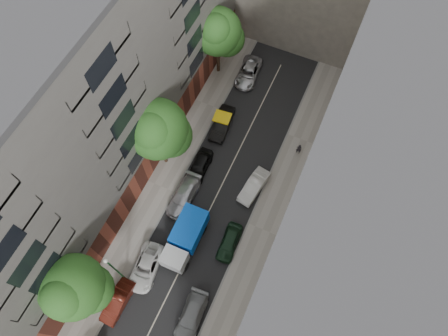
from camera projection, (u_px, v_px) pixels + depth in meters
The scene contains 21 objects.
ground at pixel (211, 208), 39.28m from camera, with size 120.00×120.00×0.00m, color #4C4C49.
road_surface at pixel (211, 208), 39.27m from camera, with size 8.00×44.00×0.02m, color black.
sidewalk_left at pixel (161, 187), 40.22m from camera, with size 3.00×44.00×0.15m, color gray.
sidewalk_right at pixel (263, 230), 38.22m from camera, with size 3.00×44.00×0.15m, color gray.
building_left at pixel (84, 112), 32.32m from camera, with size 8.00×44.00×20.00m, color #4F4C49.
building_right at pixel (347, 217), 28.33m from camera, with size 8.00×44.00×20.00m, color #B4A88C.
tarp_truck at pixel (185, 238), 36.41m from camera, with size 2.43×5.85×2.69m.
car_left_1 at pixel (118, 301), 34.71m from camera, with size 1.42×4.08×1.34m, color #4B170F.
car_left_2 at pixel (146, 267), 36.04m from camera, with size 2.16×4.69×1.30m, color silver.
car_left_3 at pixel (184, 196), 39.07m from camera, with size 2.00×4.91×1.42m, color silver.
car_left_4 at pixel (200, 166), 40.53m from camera, with size 1.68×4.18×1.42m, color black.
car_left_5 at pixel (222, 123), 42.77m from camera, with size 1.59×4.55×1.50m, color black.
car_left_6 at pixel (248, 72), 45.93m from camera, with size 2.27×4.92×1.37m, color #BCBCC1.
car_right_1 at pixel (191, 317), 34.16m from camera, with size 1.87×4.60×1.33m, color slate.
car_right_2 at pixel (229, 242), 37.06m from camera, with size 1.58×3.93×1.34m, color black.
car_right_3 at pixel (254, 186), 39.56m from camera, with size 1.48×4.24×1.40m, color silver.
tree_near at pixel (74, 289), 30.07m from camera, with size 5.32×5.05×8.66m.
tree_mid at pixel (158, 131), 35.98m from camera, with size 5.93×5.74×9.19m.
tree_far at pixel (218, 34), 41.43m from camera, with size 5.36×5.09×8.79m.
lamp_post at pixel (114, 268), 32.40m from camera, with size 0.36×0.36×6.78m.
pedestrian at pixel (299, 149), 41.20m from camera, with size 0.55×0.36×1.52m, color black.
Camera 1 is at (6.90, -12.18, 36.94)m, focal length 32.00 mm.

